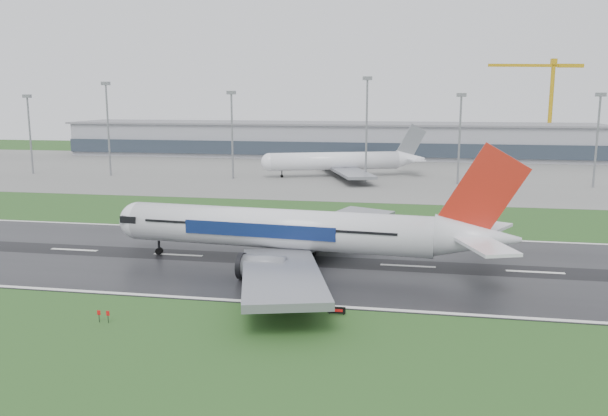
# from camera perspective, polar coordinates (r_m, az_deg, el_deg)

# --- Properties ---
(ground) EXTENTS (520.00, 520.00, 0.00)m
(ground) POSITION_cam_1_polar(r_m,az_deg,el_deg) (110.01, -11.69, -4.35)
(ground) COLOR #20471A
(ground) RESTS_ON ground
(runway) EXTENTS (400.00, 45.00, 0.10)m
(runway) POSITION_cam_1_polar(r_m,az_deg,el_deg) (110.00, -11.69, -4.33)
(runway) COLOR black
(runway) RESTS_ON ground
(apron) EXTENTS (400.00, 130.00, 0.08)m
(apron) POSITION_cam_1_polar(r_m,az_deg,el_deg) (228.81, 0.04, 3.45)
(apron) COLOR slate
(apron) RESTS_ON ground
(terminal) EXTENTS (240.00, 36.00, 15.00)m
(terminal) POSITION_cam_1_polar(r_m,az_deg,el_deg) (287.10, 2.18, 6.34)
(terminal) COLOR gray
(terminal) RESTS_ON ground
(main_airliner) EXTENTS (72.39, 69.47, 19.87)m
(main_airliner) POSITION_cam_1_polar(r_m,az_deg,el_deg) (99.16, 0.09, 0.20)
(main_airliner) COLOR silver
(main_airliner) RESTS_ON runway
(parked_airliner) EXTENTS (74.66, 72.16, 17.46)m
(parked_airliner) POSITION_cam_1_polar(r_m,az_deg,el_deg) (213.40, 3.55, 5.30)
(parked_airliner) COLOR white
(parked_airliner) RESTS_ON apron
(tower_crane) EXTENTS (43.89, 15.28, 44.48)m
(tower_crane) POSITION_cam_1_polar(r_m,az_deg,el_deg) (304.68, 22.06, 8.61)
(tower_crane) COLOR #BE9111
(tower_crane) RESTS_ON ground
(runway_sign) EXTENTS (2.31, 0.61, 1.04)m
(runway_sign) POSITION_cam_1_polar(r_m,az_deg,el_deg) (79.32, 3.07, -9.56)
(runway_sign) COLOR black
(runway_sign) RESTS_ON ground
(floodmast_0) EXTENTS (0.64, 0.64, 27.18)m
(floodmast_0) POSITION_cam_1_polar(r_m,az_deg,el_deg) (241.09, -24.23, 6.13)
(floodmast_0) COLOR gray
(floodmast_0) RESTS_ON ground
(floodmast_1) EXTENTS (0.64, 0.64, 31.49)m
(floodmast_1) POSITION_cam_1_polar(r_m,az_deg,el_deg) (225.20, -17.83, 6.86)
(floodmast_1) COLOR gray
(floodmast_1) RESTS_ON ground
(floodmast_2) EXTENTS (0.64, 0.64, 28.32)m
(floodmast_2) POSITION_cam_1_polar(r_m,az_deg,el_deg) (208.02, -6.73, 6.60)
(floodmast_2) COLOR gray
(floodmast_2) RESTS_ON ground
(floodmast_3) EXTENTS (0.64, 0.64, 32.75)m
(floodmast_3) POSITION_cam_1_polar(r_m,az_deg,el_deg) (199.44, 5.86, 7.09)
(floodmast_3) COLOR gray
(floodmast_3) RESTS_ON ground
(floodmast_4) EXTENTS (0.64, 0.64, 27.51)m
(floodmast_4) POSITION_cam_1_polar(r_m,az_deg,el_deg) (199.47, 14.33, 6.07)
(floodmast_4) COLOR gray
(floodmast_4) RESTS_ON ground
(floodmast_5) EXTENTS (0.64, 0.64, 27.60)m
(floodmast_5) POSITION_cam_1_polar(r_m,az_deg,el_deg) (206.29, 25.69, 5.52)
(floodmast_5) COLOR gray
(floodmast_5) RESTS_ON ground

